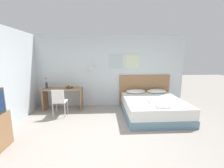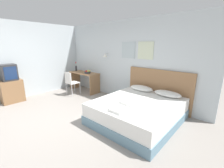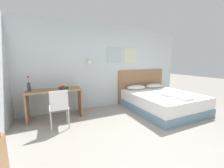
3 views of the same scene
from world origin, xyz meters
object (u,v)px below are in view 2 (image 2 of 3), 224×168
(tv_stand, at_px, (12,91))
(desk, at_px, (84,78))
(pillow_left, at_px, (141,88))
(desk_chair, at_px, (71,81))
(bed, at_px, (138,111))
(fruit_bowl, at_px, (88,72))
(headboard, at_px, (158,89))
(pillow_right, at_px, (167,94))
(television, at_px, (9,72))
(folded_towel_near_foot, at_px, (129,103))
(folded_towel_mid_bed, at_px, (118,110))
(flower_vase, at_px, (76,68))

(tv_stand, bearing_deg, desk, 71.74)
(pillow_left, bearing_deg, desk_chair, -163.51)
(bed, height_order, fruit_bowl, fruit_bowl)
(headboard, xyz_separation_m, pillow_right, (0.40, -0.26, 0.02))
(desk_chair, relative_size, fruit_bowl, 3.59)
(pillow_right, bearing_deg, headboard, 146.48)
(tv_stand, height_order, television, television)
(fruit_bowl, distance_m, tv_stand, 2.64)
(bed, distance_m, tv_stand, 4.17)
(tv_stand, bearing_deg, pillow_left, 35.94)
(pillow_right, height_order, desk, desk)
(pillow_right, distance_m, television, 4.90)
(desk, height_order, tv_stand, desk)
(pillow_right, height_order, folded_towel_near_foot, pillow_right)
(fruit_bowl, bearing_deg, pillow_left, 2.05)
(desk_chair, xyz_separation_m, tv_stand, (-0.84, -1.72, -0.16))
(desk_chair, bearing_deg, folded_towel_mid_bed, -15.25)
(headboard, distance_m, fruit_bowl, 2.83)
(headboard, relative_size, television, 3.76)
(pillow_left, xyz_separation_m, desk, (-2.63, -0.09, -0.06))
(pillow_right, relative_size, folded_towel_mid_bed, 2.18)
(folded_towel_near_foot, relative_size, flower_vase, 0.93)
(fruit_bowl, xyz_separation_m, television, (-1.01, -2.39, 0.18))
(desk_chair, bearing_deg, bed, -0.92)
(pillow_right, height_order, fruit_bowl, fruit_bowl)
(folded_towel_near_foot, bearing_deg, television, -160.14)
(pillow_left, bearing_deg, tv_stand, -144.06)
(bed, xyz_separation_m, tv_stand, (-3.82, -1.67, 0.11))
(bed, xyz_separation_m, television, (-3.81, -1.67, 0.74))
(folded_towel_mid_bed, bearing_deg, flower_vase, 157.12)
(bed, height_order, headboard, headboard)
(headboard, bearing_deg, fruit_bowl, -172.91)
(bed, relative_size, television, 4.03)
(pillow_left, relative_size, fruit_bowl, 2.88)
(flower_vase, bearing_deg, television, -95.15)
(pillow_right, distance_m, desk, 3.43)
(bed, bearing_deg, flower_vase, 168.18)
(fruit_bowl, bearing_deg, pillow_right, 1.54)
(desk, height_order, fruit_bowl, fruit_bowl)
(folded_towel_mid_bed, distance_m, fruit_bowl, 3.18)
(folded_towel_mid_bed, bearing_deg, pillow_right, 75.78)
(flower_vase, bearing_deg, headboard, 5.13)
(headboard, distance_m, flower_vase, 3.63)
(headboard, distance_m, folded_towel_mid_bed, 1.84)
(bed, relative_size, pillow_right, 2.93)
(pillow_left, xyz_separation_m, tv_stand, (-3.42, -2.48, -0.23))
(desk, distance_m, desk_chair, 0.68)
(pillow_left, height_order, desk_chair, desk_chair)
(bed, height_order, television, television)
(pillow_left, distance_m, television, 4.24)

